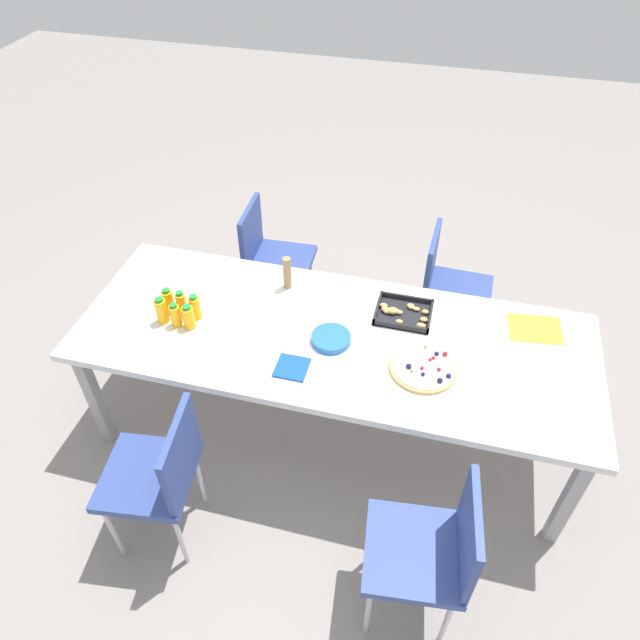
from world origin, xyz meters
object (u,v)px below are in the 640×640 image
Objects in this scene: party_table at (333,342)px; juice_bottle_0 at (162,311)px; napkin_stack at (292,367)px; juice_bottle_4 at (182,304)px; plate_stack at (332,339)px; fruit_pizza at (424,367)px; juice_bottle_1 at (175,315)px; chair_near_left at (161,471)px; paper_folder at (535,329)px; cardboard_tube at (287,273)px; chair_far_left at (270,254)px; juice_bottle_5 at (195,307)px; chair_far_right at (447,284)px; juice_bottle_2 at (189,317)px; snack_tray at (403,313)px; juice_bottle_3 at (168,301)px; chair_near_right at (433,548)px.

party_table is 17.09× the size of juice_bottle_0.
juice_bottle_4 is at bearing 160.81° from napkin_stack.
fruit_pizza is at bearing -8.87° from plate_stack.
party_table is 18.98× the size of juice_bottle_1.
chair_near_left is 1.91m from paper_folder.
cardboard_tube is 0.73× the size of paper_folder.
fruit_pizza is at bearing -14.38° from party_table.
paper_folder is (1.74, 0.41, -0.06)m from juice_bottle_1.
juice_bottle_5 is at bearing -7.91° from chair_far_left.
cardboard_tube is at bearing 36.90° from juice_bottle_4.
chair_far_right is 6.07× the size of juice_bottle_2.
snack_tray is at bearing -6.54° from cardboard_tube.
juice_bottle_1 is at bearing -162.02° from snack_tray.
juice_bottle_0 is 0.79× the size of cardboard_tube.
cardboard_tube is at bearing -20.71° from chair_near_left.
juice_bottle_3 is 0.97× the size of napkin_stack.
chair_far_left is 0.95m from juice_bottle_4.
snack_tray is (1.16, 0.34, -0.06)m from juice_bottle_0.
party_table is at bearing -29.86° from chair_far_right.
juice_bottle_3 is (0.00, 0.08, -0.00)m from juice_bottle_0.
juice_bottle_1 reaches higher than plate_stack.
juice_bottle_4 is at bearing -54.08° from chair_far_right.
chair_near_left reaches higher than plate_stack.
chair_far_left reaches higher than napkin_stack.
paper_folder is (0.45, -0.54, 0.23)m from chair_far_right.
juice_bottle_1 is 0.71× the size of cardboard_tube.
juice_bottle_4 is at bearing -177.06° from party_table.
juice_bottle_1 is (-1.39, 0.73, 0.29)m from chair_near_right.
party_table is at bearing 9.02° from juice_bottle_1.
fruit_pizza is (1.31, -0.00, -0.06)m from juice_bottle_0.
juice_bottle_4 is at bearing 174.44° from juice_bottle_5.
paper_folder is at bearing 12.55° from juice_bottle_0.
chair_near_left is at bearing -81.33° from juice_bottle_5.
chair_near_left is 1.00× the size of chair_near_right.
paper_folder is at bearing 5.31° from snack_tray.
juice_bottle_1 is at bearing -177.09° from juice_bottle_2.
juice_bottle_1 is 0.90× the size of napkin_stack.
napkin_stack is 0.58× the size of paper_folder.
party_table is 3.08× the size of chair_far_left.
juice_bottle_0 is (-0.24, -0.97, 0.30)m from chair_far_left.
fruit_pizza is (-0.16, 0.74, 0.24)m from chair_near_right.
juice_bottle_3 is 0.07m from juice_bottle_4.
snack_tray is (0.90, 1.03, 0.24)m from chair_near_left.
fruit_pizza reaches higher than snack_tray.
chair_far_right is 1.30m from napkin_stack.
juice_bottle_3 is 0.63m from cardboard_tube.
chair_near_right reaches higher than napkin_stack.
juice_bottle_3 is (-1.47, 0.82, 0.30)m from chair_near_right.
juice_bottle_4 is 0.96× the size of napkin_stack.
juice_bottle_3 is at bearing 11.88° from chair_near_left.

